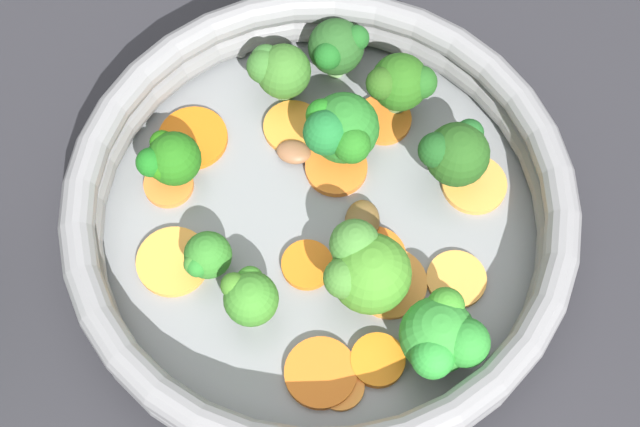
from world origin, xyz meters
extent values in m
plane|color=#26262A|center=(0.00, 0.00, 0.00)|extent=(4.00, 4.00, 0.00)
cylinder|color=gray|center=(0.00, 0.00, 0.01)|extent=(0.29, 0.29, 0.01)
torus|color=gray|center=(0.00, 0.00, 0.02)|extent=(0.31, 0.31, 0.02)
torus|color=gray|center=(0.00, 0.00, 0.04)|extent=(0.31, 0.31, 0.02)
sphere|color=gray|center=(-0.01, 0.14, 0.02)|extent=(0.01, 0.01, 0.01)
sphere|color=gray|center=(-0.08, 0.11, 0.02)|extent=(0.01, 0.01, 0.01)
cylinder|color=orange|center=(0.04, -0.01, 0.01)|extent=(0.06, 0.06, 0.00)
cylinder|color=orange|center=(0.00, -0.03, 0.01)|extent=(0.04, 0.04, 0.00)
cylinder|color=#F59C40|center=(0.09, -0.01, 0.01)|extent=(0.05, 0.05, 0.00)
cylinder|color=orange|center=(0.00, 0.04, 0.01)|extent=(0.06, 0.06, 0.01)
cylinder|color=orange|center=(0.03, -0.09, 0.01)|extent=(0.04, 0.04, 0.01)
cylinder|color=#F89D3C|center=(-0.08, -0.05, 0.01)|extent=(0.06, 0.06, 0.00)
cylinder|color=orange|center=(0.02, 0.08, 0.01)|extent=(0.04, 0.04, 0.00)
cylinder|color=orange|center=(0.06, -0.08, 0.01)|extent=(0.04, 0.04, 0.01)
cylinder|color=orange|center=(-0.10, 0.04, 0.01)|extent=(0.05, 0.05, 0.00)
cylinder|color=orange|center=(0.04, -0.10, 0.01)|extent=(0.04, 0.04, 0.00)
cylinder|color=orange|center=(0.05, -0.03, 0.01)|extent=(0.06, 0.06, 0.00)
cylinder|color=#F59C40|center=(0.09, 0.05, 0.01)|extent=(0.06, 0.06, 0.00)
cylinder|color=orange|center=(-0.03, 0.06, 0.01)|extent=(0.05, 0.05, 0.00)
cylinder|color=orange|center=(-0.10, 0.00, 0.01)|extent=(0.04, 0.04, 0.00)
cylinder|color=#6C9353|center=(-0.06, -0.05, 0.02)|extent=(0.01, 0.01, 0.01)
sphere|color=#307626|center=(-0.06, -0.05, 0.03)|extent=(0.03, 0.03, 0.03)
sphere|color=#277626|center=(-0.06, -0.06, 0.04)|extent=(0.01, 0.01, 0.01)
sphere|color=#397E2A|center=(-0.06, -0.06, 0.04)|extent=(0.01, 0.01, 0.01)
cylinder|color=#6D974F|center=(0.04, -0.04, 0.02)|extent=(0.01, 0.01, 0.02)
sphere|color=#418025|center=(0.04, -0.04, 0.04)|extent=(0.05, 0.05, 0.05)
sphere|color=#407A2F|center=(0.03, -0.02, 0.05)|extent=(0.03, 0.03, 0.03)
sphere|color=#3F772B|center=(0.03, -0.04, 0.05)|extent=(0.02, 0.02, 0.02)
sphere|color=#397B28|center=(0.03, -0.02, 0.05)|extent=(0.03, 0.03, 0.03)
cylinder|color=#74A460|center=(-0.05, 0.08, 0.02)|extent=(0.01, 0.01, 0.02)
sphere|color=#366B25|center=(-0.05, 0.08, 0.04)|extent=(0.04, 0.04, 0.04)
sphere|color=#336726|center=(-0.06, 0.08, 0.04)|extent=(0.02, 0.02, 0.02)
sphere|color=#366E2C|center=(-0.06, 0.09, 0.04)|extent=(0.02, 0.02, 0.02)
cylinder|color=#66974F|center=(0.07, 0.05, 0.02)|extent=(0.01, 0.01, 0.02)
sphere|color=#224E18|center=(0.07, 0.05, 0.04)|extent=(0.04, 0.04, 0.04)
sphere|color=#1B551F|center=(0.08, 0.07, 0.05)|extent=(0.02, 0.02, 0.02)
sphere|color=#194A1A|center=(0.06, 0.05, 0.05)|extent=(0.02, 0.02, 0.02)
cylinder|color=#66934F|center=(-0.10, 0.01, 0.02)|extent=(0.01, 0.01, 0.01)
sphere|color=#216314|center=(-0.10, 0.01, 0.03)|extent=(0.03, 0.03, 0.03)
sphere|color=#246810|center=(-0.10, 0.00, 0.04)|extent=(0.02, 0.02, 0.02)
sphere|color=#21670F|center=(-0.10, 0.02, 0.04)|extent=(0.02, 0.02, 0.02)
sphere|color=#186619|center=(-0.11, 0.00, 0.04)|extent=(0.02, 0.02, 0.02)
cylinder|color=#82AA61|center=(0.00, 0.06, 0.02)|extent=(0.01, 0.01, 0.01)
sphere|color=#246C23|center=(0.00, 0.06, 0.04)|extent=(0.04, 0.04, 0.04)
sphere|color=#1E731A|center=(-0.01, 0.06, 0.04)|extent=(0.02, 0.02, 0.02)
sphere|color=#226A1B|center=(0.01, 0.04, 0.04)|extent=(0.02, 0.02, 0.02)
sphere|color=#1C6A2C|center=(-0.01, 0.04, 0.05)|extent=(0.03, 0.03, 0.03)
cylinder|color=#7FA76F|center=(-0.02, -0.07, 0.02)|extent=(0.01, 0.01, 0.02)
sphere|color=#3A7D27|center=(-0.02, -0.07, 0.04)|extent=(0.03, 0.03, 0.03)
sphere|color=#3C7622|center=(-0.03, -0.06, 0.05)|extent=(0.02, 0.02, 0.02)
sphere|color=#3B8527|center=(-0.03, -0.06, 0.04)|extent=(0.02, 0.02, 0.02)
cylinder|color=#89B663|center=(0.08, -0.06, 0.02)|extent=(0.01, 0.01, 0.01)
sphere|color=#2F852E|center=(0.08, -0.06, 0.04)|extent=(0.04, 0.04, 0.04)
sphere|color=#2C8E31|center=(0.08, -0.08, 0.04)|extent=(0.02, 0.02, 0.02)
sphere|color=#2A822C|center=(0.10, -0.06, 0.04)|extent=(0.03, 0.03, 0.03)
sphere|color=#398726|center=(0.08, -0.04, 0.04)|extent=(0.02, 0.02, 0.02)
cylinder|color=#6A9154|center=(0.03, 0.09, 0.02)|extent=(0.01, 0.01, 0.02)
sphere|color=#265A16|center=(0.03, 0.09, 0.04)|extent=(0.04, 0.04, 0.04)
sphere|color=#20561B|center=(0.04, 0.10, 0.05)|extent=(0.02, 0.02, 0.02)
sphere|color=#295317|center=(0.02, 0.09, 0.05)|extent=(0.02, 0.02, 0.02)
cylinder|color=#80B468|center=(-0.02, 0.11, 0.02)|extent=(0.01, 0.01, 0.02)
sphere|color=#22501E|center=(-0.02, 0.11, 0.04)|extent=(0.04, 0.04, 0.04)
sphere|color=#1B551D|center=(-0.01, 0.12, 0.05)|extent=(0.02, 0.02, 0.02)
sphere|color=#19591C|center=(-0.02, 0.10, 0.05)|extent=(0.02, 0.02, 0.02)
ellipsoid|color=#8E5B3B|center=(-0.03, 0.04, 0.02)|extent=(0.02, 0.02, 0.01)
ellipsoid|color=brown|center=(0.03, 0.01, 0.02)|extent=(0.03, 0.03, 0.01)
camera|label=1|loc=(0.06, -0.22, 0.52)|focal=50.00mm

